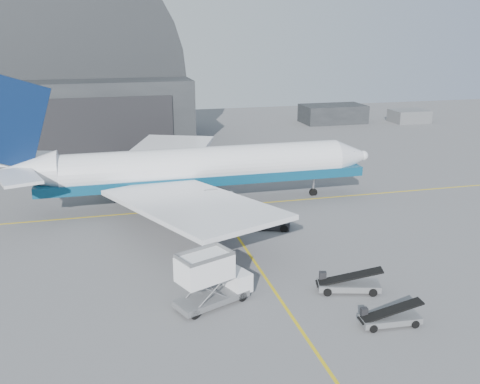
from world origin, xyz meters
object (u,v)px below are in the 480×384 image
object	(u,v)px
catering_truck	(211,280)
belt_loader_a	(389,318)
belt_loader_b	(348,284)
pushback_tug	(273,222)
airliner	(190,169)

from	to	relation	value
catering_truck	belt_loader_a	size ratio (longest dim) A/B	1.38
belt_loader_a	belt_loader_b	world-z (taller)	belt_loader_b
pushback_tug	airliner	bearing A→B (deg)	148.14
belt_loader_a	belt_loader_b	xyz separation A→B (m)	(-0.65, 5.50, 0.07)
pushback_tug	belt_loader_b	distance (m)	15.29
airliner	pushback_tug	world-z (taller)	airliner
catering_truck	belt_loader_a	xyz separation A→B (m)	(11.87, -6.11, -1.59)
catering_truck	belt_loader_a	bearing A→B (deg)	-50.30
catering_truck	pushback_tug	world-z (taller)	catering_truck
catering_truck	pushback_tug	bearing A→B (deg)	33.13
catering_truck	pushback_tug	distance (m)	17.65
belt_loader_a	pushback_tug	bearing A→B (deg)	99.41
pushback_tug	belt_loader_b	world-z (taller)	belt_loader_b
pushback_tug	belt_loader_a	xyz separation A→B (m)	(2.08, -20.72, -0.10)
belt_loader_b	airliner	bearing A→B (deg)	124.60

